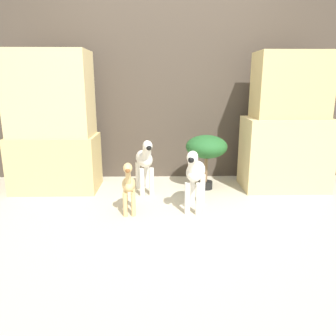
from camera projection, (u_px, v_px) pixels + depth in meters
ground_plane at (173, 219)px, 2.82m from camera, size 14.00×14.00×0.00m
wall_back at (170, 86)px, 3.85m from camera, size 6.40×0.08×2.20m
rock_pillar_left at (53, 125)px, 3.44m from camera, size 0.89×0.52×1.46m
rock_pillar_right at (287, 129)px, 3.50m from camera, size 0.89×0.52×1.45m
zebra_right at (195, 173)px, 2.93m from camera, size 0.26×0.53×0.59m
zebra_left at (145, 160)px, 3.41m from camera, size 0.25×0.53×0.59m
giraffe_figurine at (129, 185)px, 2.88m from camera, size 0.14×0.39×0.50m
potted_palm_front at (206, 148)px, 3.51m from camera, size 0.44×0.44×0.59m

